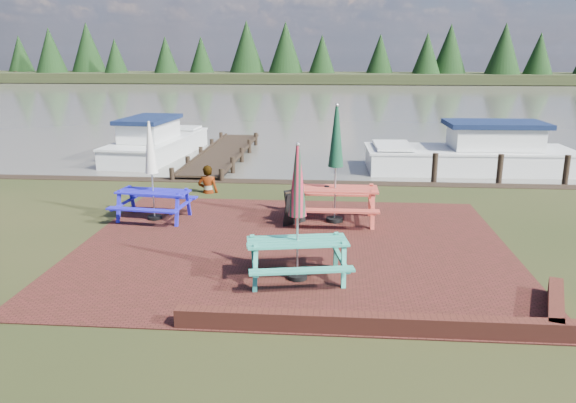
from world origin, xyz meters
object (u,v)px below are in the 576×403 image
at_px(picnic_table_red, 335,183).
at_px(person, 207,166).
at_px(picnic_table_blue, 153,186).
at_px(jetty, 223,153).
at_px(picnic_table_teal, 297,234).
at_px(chalkboard, 294,208).
at_px(boat_near, 473,156).
at_px(boat_jetty, 156,144).

distance_m(picnic_table_red, person, 4.48).
distance_m(picnic_table_blue, jetty, 8.57).
distance_m(picnic_table_teal, chalkboard, 3.32).
bearing_deg(jetty, picnic_table_blue, -90.13).
bearing_deg(chalkboard, boat_near, 12.99).
bearing_deg(boat_near, picnic_table_blue, 126.60).
height_order(picnic_table_red, person, picnic_table_red).
distance_m(picnic_table_blue, chalkboard, 3.47).
bearing_deg(boat_near, picnic_table_teal, 150.97).
relative_size(picnic_table_teal, picnic_table_blue, 1.04).
relative_size(picnic_table_red, picnic_table_blue, 1.17).
bearing_deg(picnic_table_blue, picnic_table_teal, -35.98).
bearing_deg(chalkboard, picnic_table_red, -22.12).
height_order(picnic_table_teal, boat_near, picnic_table_teal).
bearing_deg(jetty, boat_near, -7.51).
bearing_deg(jetty, boat_jetty, 167.97).
distance_m(picnic_table_red, jetty, 9.51).
relative_size(picnic_table_blue, boat_jetty, 0.37).
xyz_separation_m(picnic_table_red, boat_jetty, (-7.19, 9.00, -0.63)).
distance_m(picnic_table_red, chalkboard, 1.14).
bearing_deg(picnic_table_teal, person, 105.61).
xyz_separation_m(picnic_table_red, person, (-3.66, 2.58, -0.18)).
xyz_separation_m(picnic_table_red, chalkboard, (-0.95, -0.29, -0.56)).
bearing_deg(chalkboard, jetty, 72.62).
relative_size(boat_near, person, 4.53).
bearing_deg(jetty, person, -83.07).
distance_m(jetty, boat_near, 9.36).
height_order(boat_jetty, boat_near, boat_near).
distance_m(chalkboard, person, 3.96).
relative_size(chalkboard, jetty, 0.09).
distance_m(picnic_table_teal, person, 6.84).
relative_size(jetty, boat_near, 1.25).
xyz_separation_m(picnic_table_red, boat_near, (4.91, 7.18, -0.59)).
bearing_deg(picnic_table_blue, chalkboard, 4.26).
bearing_deg(boat_jetty, picnic_table_red, -45.80).
bearing_deg(picnic_table_teal, picnic_table_red, 69.04).
bearing_deg(picnic_table_red, jetty, 117.41).
bearing_deg(picnic_table_red, picnic_table_blue, -178.24).
height_order(picnic_table_blue, person, picnic_table_blue).
bearing_deg(picnic_table_teal, chalkboard, 84.55).
bearing_deg(boat_jetty, picnic_table_blue, -67.38).
bearing_deg(boat_jetty, chalkboard, -50.52).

